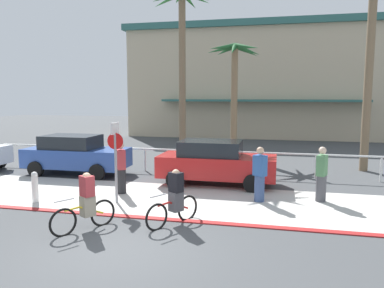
{
  "coord_description": "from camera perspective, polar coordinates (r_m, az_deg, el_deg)",
  "views": [
    {
      "loc": [
        3.39,
        -7.43,
        3.4
      ],
      "look_at": [
        0.29,
        6.0,
        1.62
      ],
      "focal_mm": 35.42,
      "sensor_mm": 36.0,
      "label": 1
    }
  ],
  "objects": [
    {
      "name": "building_backdrop",
      "position": [
        33.7,
        10.82,
        9.2
      ],
      "size": [
        22.37,
        9.87,
        9.07
      ],
      "color": "#BCAD8E",
      "rests_on": "ground"
    },
    {
      "name": "palm_tree_1",
      "position": [
        21.26,
        6.44,
        11.14
      ],
      "size": [
        3.01,
        3.06,
        6.22
      ],
      "color": "#846B4C",
      "rests_on": "ground"
    },
    {
      "name": "cyclist_red_1",
      "position": [
        10.09,
        -2.63,
        -8.2
      ],
      "size": [
        1.02,
        1.58,
        1.5
      ],
      "color": "black",
      "rests_on": "ground"
    },
    {
      "name": "ground_plane",
      "position": [
        18.08,
        1.95,
        -3.48
      ],
      "size": [
        80.0,
        80.0,
        0.0
      ],
      "primitive_type": "plane",
      "color": "#424447"
    },
    {
      "name": "curb_paint",
      "position": [
        10.76,
        -6.18,
        -11.03
      ],
      "size": [
        44.0,
        0.24,
        0.03
      ],
      "primitive_type": "cube",
      "color": "maroon",
      "rests_on": "ground"
    },
    {
      "name": "pedestrian_2",
      "position": [
        12.79,
        18.91,
        -4.63
      ],
      "size": [
        0.42,
        0.47,
        1.78
      ],
      "color": "#4C4C51",
      "rests_on": "ground"
    },
    {
      "name": "cyclist_yellow_0",
      "position": [
        10.04,
        -15.69,
        -8.56
      ],
      "size": [
        1.03,
        1.57,
        1.5
      ],
      "color": "black",
      "rests_on": "ground"
    },
    {
      "name": "palm_tree_0",
      "position": [
        20.46,
        -1.51,
        16.56
      ],
      "size": [
        3.3,
        3.56,
        8.78
      ],
      "color": "#756047",
      "rests_on": "ground"
    },
    {
      "name": "palm_tree_2",
      "position": [
        18.8,
        25.39,
        15.66
      ],
      "size": [
        3.15,
        3.19,
        8.87
      ],
      "color": "#756047",
      "rests_on": "ground"
    },
    {
      "name": "stop_sign_bike_lane",
      "position": [
        12.06,
        -11.45,
        -1.0
      ],
      "size": [
        0.52,
        0.56,
        2.56
      ],
      "color": "gray",
      "rests_on": "ground"
    },
    {
      "name": "bollard_0",
      "position": [
        13.08,
        -22.57,
        -5.95
      ],
      "size": [
        0.2,
        0.2,
        1.0
      ],
      "color": "white",
      "rests_on": "ground"
    },
    {
      "name": "rail_fence",
      "position": [
        16.49,
        0.97,
        -1.56
      ],
      "size": [
        19.69,
        0.08,
        1.04
      ],
      "color": "white",
      "rests_on": "ground"
    },
    {
      "name": "sidewalk_strip",
      "position": [
        12.58,
        -3.17,
        -8.29
      ],
      "size": [
        44.0,
        4.0,
        0.02
      ],
      "primitive_type": "cube",
      "color": "beige",
      "rests_on": "ground"
    },
    {
      "name": "car_blue_1",
      "position": [
        17.1,
        -17.13,
        -1.48
      ],
      "size": [
        4.4,
        2.02,
        1.69
      ],
      "color": "#284793",
      "rests_on": "ground"
    },
    {
      "name": "pedestrian_0",
      "position": [
        13.31,
        -10.63,
        -3.83
      ],
      "size": [
        0.45,
        0.48,
        1.81
      ],
      "color": "#232326",
      "rests_on": "ground"
    },
    {
      "name": "pedestrian_1",
      "position": [
        12.28,
        10.16,
        -4.84
      ],
      "size": [
        0.48,
        0.45,
        1.78
      ],
      "color": "#384C7A",
      "rests_on": "ground"
    },
    {
      "name": "car_red_2",
      "position": [
        14.42,
        3.57,
        -2.76
      ],
      "size": [
        4.4,
        2.02,
        1.69
      ],
      "color": "red",
      "rests_on": "ground"
    }
  ]
}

